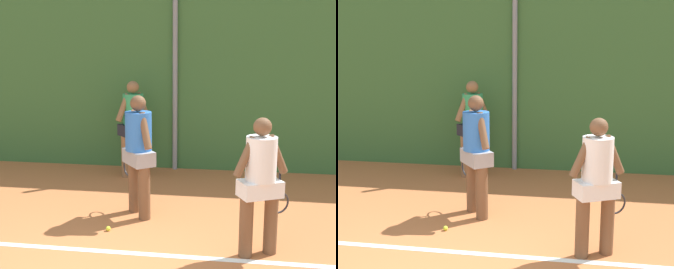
% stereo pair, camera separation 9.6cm
% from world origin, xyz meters
% --- Properties ---
extents(ground_plane, '(29.04, 29.04, 0.00)m').
position_xyz_m(ground_plane, '(0.00, 1.52, 0.00)').
color(ground_plane, '#B76638').
extents(hedge_fence_backdrop, '(18.87, 0.25, 3.59)m').
position_xyz_m(hedge_fence_backdrop, '(0.00, 5.20, 1.79)').
color(hedge_fence_backdrop, '#386633').
rests_on(hedge_fence_backdrop, ground_plane).
extents(fence_post_center, '(0.10, 0.10, 3.96)m').
position_xyz_m(fence_post_center, '(0.00, 5.03, 1.98)').
color(fence_post_center, gray).
rests_on(fence_post_center, ground_plane).
extents(court_baseline_paint, '(13.79, 0.10, 0.01)m').
position_xyz_m(court_baseline_paint, '(0.00, 1.16, 0.00)').
color(court_baseline_paint, white).
rests_on(court_baseline_paint, ground_plane).
extents(player_foreground_near, '(0.71, 0.48, 1.71)m').
position_xyz_m(player_foreground_near, '(1.53, 1.37, 0.95)').
color(player_foreground_near, brown).
rests_on(player_foreground_near, ground_plane).
extents(player_midcourt, '(0.61, 0.65, 1.81)m').
position_xyz_m(player_midcourt, '(-0.19, 2.43, 1.02)').
color(player_midcourt, brown).
rests_on(player_midcourt, ground_plane).
extents(player_backcourt_far, '(0.60, 0.61, 1.85)m').
position_xyz_m(player_backcourt_far, '(-0.73, 4.47, 1.04)').
color(player_backcourt_far, '#8C603D').
rests_on(player_backcourt_far, ground_plane).
extents(tennis_ball_5, '(0.07, 0.07, 0.07)m').
position_xyz_m(tennis_ball_5, '(-0.48, 1.78, 0.03)').
color(tennis_ball_5, '#CCDB33').
rests_on(tennis_ball_5, ground_plane).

